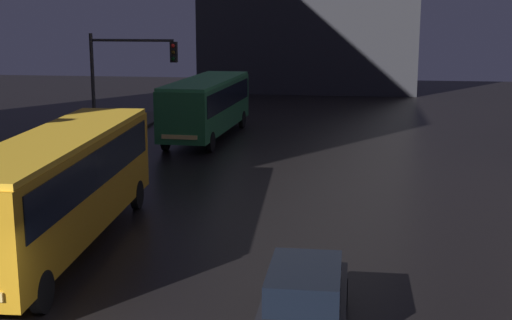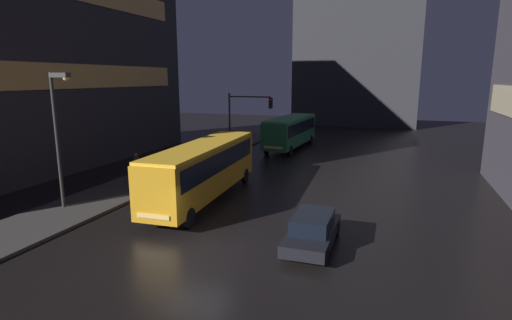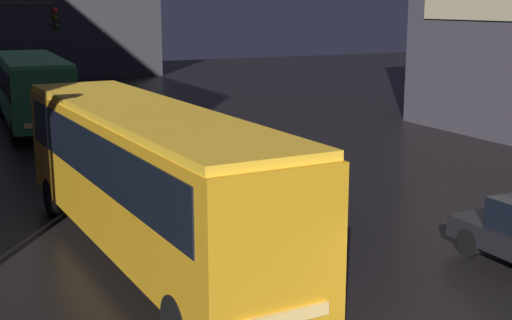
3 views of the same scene
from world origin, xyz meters
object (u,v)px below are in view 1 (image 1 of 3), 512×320
(bus_far, at_px, (207,102))
(car_taxi, at_px, (304,299))
(traffic_light_main, at_px, (123,74))
(bus_near, at_px, (60,180))

(bus_far, distance_m, car_taxi, 24.20)
(bus_far, xyz_separation_m, traffic_light_main, (-2.35, -6.76, 2.04))
(car_taxi, bearing_deg, traffic_light_main, -60.56)
(bus_near, bearing_deg, car_taxi, 145.46)
(bus_near, relative_size, bus_far, 1.13)
(traffic_light_main, bearing_deg, bus_near, -80.52)
(car_taxi, xyz_separation_m, traffic_light_main, (-9.36, 16.36, 3.27))
(bus_near, distance_m, traffic_light_main, 12.18)
(bus_near, xyz_separation_m, car_taxi, (7.38, -4.50, -1.33))
(traffic_light_main, bearing_deg, car_taxi, -60.23)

